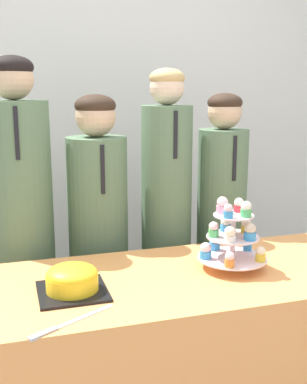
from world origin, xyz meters
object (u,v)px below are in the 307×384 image
(student_2, at_px, (166,231))
(student_3, at_px, (221,236))
(cake_knife, at_px, (59,327))
(cupcake_stand, at_px, (232,235))
(student_1, at_px, (99,249))
(student_0, at_px, (22,241))
(round_cake, at_px, (72,279))

(student_2, distance_m, student_3, 0.31)
(cake_knife, bearing_deg, cupcake_stand, -5.95)
(student_1, bearing_deg, student_0, 180.00)
(student_2, bearing_deg, cake_knife, -126.26)
(cake_knife, height_order, student_1, student_1)
(round_cake, bearing_deg, student_1, 71.19)
(cake_knife, height_order, student_3, student_3)
(student_0, xyz_separation_m, student_2, (0.70, -0.00, -0.01))
(round_cake, relative_size, cake_knife, 0.85)
(student_2, bearing_deg, round_cake, -132.18)
(student_1, relative_size, student_2, 0.92)
(round_cake, xyz_separation_m, student_0, (-0.15, 0.61, -0.04))
(round_cake, distance_m, student_3, 1.06)
(cupcake_stand, distance_m, student_1, 0.74)
(student_0, relative_size, student_1, 1.12)
(round_cake, relative_size, student_2, 0.16)
(student_1, bearing_deg, student_3, -0.00)
(student_3, bearing_deg, cake_knife, -137.39)
(student_3, bearing_deg, student_1, 180.00)
(student_1, relative_size, student_3, 1.00)
(student_1, bearing_deg, student_2, -0.00)
(student_1, distance_m, student_2, 0.35)
(cupcake_stand, bearing_deg, student_1, 127.63)
(round_cake, distance_m, cake_knife, 0.26)
(student_2, bearing_deg, student_1, 180.00)
(round_cake, xyz_separation_m, cake_knife, (-0.07, -0.24, -0.05))
(round_cake, bearing_deg, student_0, 103.60)
(cupcake_stand, height_order, student_2, student_2)
(student_3, bearing_deg, round_cake, -144.48)
(cake_knife, distance_m, student_3, 1.27)
(cupcake_stand, distance_m, student_2, 0.58)
(cupcake_stand, relative_size, student_0, 0.18)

